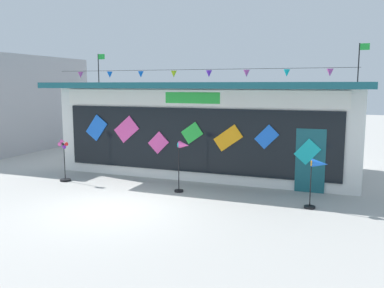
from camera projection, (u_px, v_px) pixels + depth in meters
The scene contains 6 objects.
ground_plane at pixel (115, 208), 11.18m from camera, with size 80.00×80.00×0.00m, color #ADAAA5.
kite_shop_building at pixel (213, 126), 15.97m from camera, with size 11.27×5.47×4.73m.
wind_spinner_far_left at pixel (64, 160), 14.17m from camera, with size 0.37×0.37×1.47m.
wind_spinner_left at pixel (183, 155), 12.63m from camera, with size 0.53×0.32×1.61m.
wind_spinner_center_left at pixel (317, 173), 10.95m from camera, with size 0.60×0.32×1.37m.
neighbour_building at pixel (1, 103), 21.69m from camera, with size 5.51×7.80×4.78m, color #99999E.
Camera 1 is at (5.82, -9.35, 3.35)m, focal length 38.21 mm.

